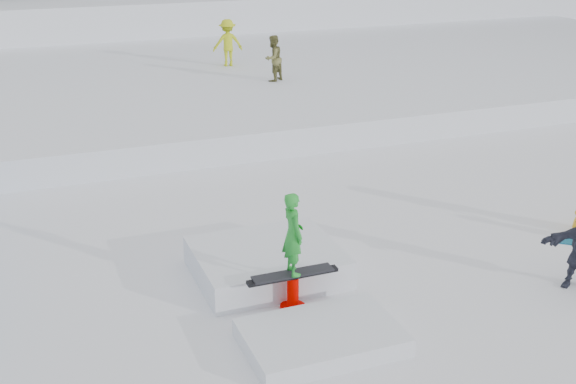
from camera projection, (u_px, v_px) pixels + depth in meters
name	position (u px, v px, depth m)	size (l,w,h in m)	color
ground	(303.00, 291.00, 12.83)	(120.00, 120.00, 0.00)	white
snow_berm	(89.00, 14.00, 38.44)	(60.00, 14.00, 2.40)	white
snow_midrise	(137.00, 83.00, 26.58)	(50.00, 18.00, 0.80)	white
walker_olive	(273.00, 58.00, 24.85)	(0.77, 0.60, 1.58)	olive
walker_ygreen	(228.00, 43.00, 27.31)	(1.13, 0.65, 1.75)	#C4D41A
jib_rail_feature	(281.00, 278.00, 12.65)	(2.60, 4.40, 2.11)	white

